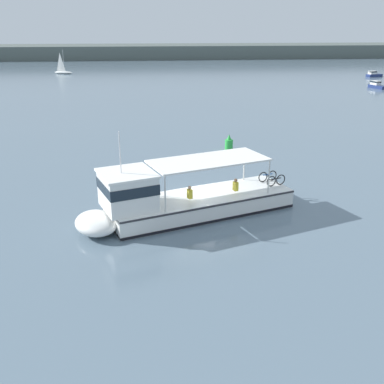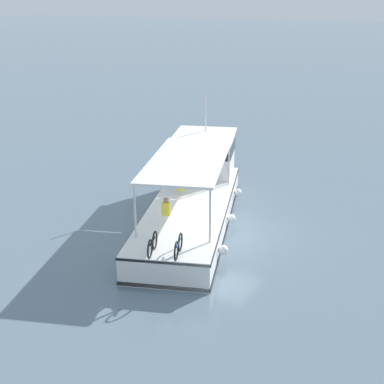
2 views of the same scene
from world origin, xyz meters
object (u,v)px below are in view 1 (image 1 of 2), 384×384
(motorboat_off_stern, at_px, (374,74))
(sailboat_horizon_west, at_px, (63,71))
(motorboat_near_port, at_px, (377,85))
(ferry_main, at_px, (176,201))
(channel_buoy, at_px, (229,143))

(motorboat_off_stern, height_order, sailboat_horizon_west, sailboat_horizon_west)
(motorboat_near_port, bearing_deg, ferry_main, -127.36)
(sailboat_horizon_west, distance_m, channel_buoy, 76.03)
(motorboat_off_stern, bearing_deg, channel_buoy, -127.40)
(motorboat_near_port, relative_size, sailboat_horizon_west, 0.70)
(motorboat_near_port, bearing_deg, sailboat_horizon_west, 150.65)
(ferry_main, xyz_separation_m, channel_buoy, (5.95, 14.44, -0.45))
(motorboat_near_port, height_order, sailboat_horizon_west, sailboat_horizon_west)
(ferry_main, relative_size, sailboat_horizon_west, 2.41)
(motorboat_off_stern, relative_size, channel_buoy, 2.73)
(channel_buoy, bearing_deg, motorboat_off_stern, 52.60)
(ferry_main, height_order, motorboat_near_port, ferry_main)
(ferry_main, bearing_deg, motorboat_off_stern, 55.27)
(sailboat_horizon_west, bearing_deg, ferry_main, -77.60)
(ferry_main, relative_size, motorboat_off_stern, 3.41)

